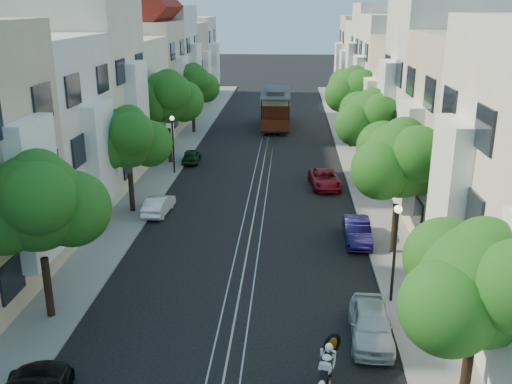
% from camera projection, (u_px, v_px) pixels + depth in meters
% --- Properties ---
extents(ground, '(200.00, 200.00, 0.00)m').
position_uv_depth(ground, '(265.00, 155.00, 46.63)').
color(ground, black).
rests_on(ground, ground).
extents(sidewalk_east, '(2.50, 80.00, 0.12)m').
position_uv_depth(sidewalk_east, '(354.00, 156.00, 46.19)').
color(sidewalk_east, gray).
rests_on(sidewalk_east, ground).
extents(sidewalk_west, '(2.50, 80.00, 0.12)m').
position_uv_depth(sidewalk_west, '(177.00, 153.00, 47.04)').
color(sidewalk_west, gray).
rests_on(sidewalk_west, ground).
extents(rail_left, '(0.06, 80.00, 0.02)m').
position_uv_depth(rail_left, '(258.00, 155.00, 46.66)').
color(rail_left, gray).
rests_on(rail_left, ground).
extents(rail_slot, '(0.06, 80.00, 0.02)m').
position_uv_depth(rail_slot, '(265.00, 155.00, 46.63)').
color(rail_slot, gray).
rests_on(rail_slot, ground).
extents(rail_right, '(0.06, 80.00, 0.02)m').
position_uv_depth(rail_right, '(272.00, 155.00, 46.60)').
color(rail_right, gray).
rests_on(rail_right, ground).
extents(lane_line, '(0.08, 80.00, 0.01)m').
position_uv_depth(lane_line, '(265.00, 155.00, 46.63)').
color(lane_line, tan).
rests_on(lane_line, ground).
extents(townhouses_east, '(7.75, 72.00, 12.00)m').
position_uv_depth(townhouses_east, '(418.00, 93.00, 44.24)').
color(townhouses_east, beige).
rests_on(townhouses_east, ground).
extents(townhouses_west, '(7.75, 72.00, 11.76)m').
position_uv_depth(townhouses_west, '(118.00, 92.00, 45.65)').
color(townhouses_west, silver).
rests_on(townhouses_west, ground).
extents(tree_e_a, '(4.72, 3.87, 6.27)m').
position_uv_depth(tree_e_a, '(480.00, 289.00, 15.42)').
color(tree_e_a, black).
rests_on(tree_e_a, ground).
extents(tree_e_b, '(4.93, 4.08, 6.68)m').
position_uv_depth(tree_e_b, '(401.00, 161.00, 26.69)').
color(tree_e_b, black).
rests_on(tree_e_b, ground).
extents(tree_e_c, '(4.84, 3.99, 6.52)m').
position_uv_depth(tree_e_c, '(371.00, 119.00, 37.16)').
color(tree_e_c, black).
rests_on(tree_e_c, ground).
extents(tree_e_d, '(5.01, 4.16, 6.85)m').
position_uv_depth(tree_e_d, '(354.00, 91.00, 47.51)').
color(tree_e_d, black).
rests_on(tree_e_d, ground).
extents(tree_w_a, '(4.93, 4.08, 6.68)m').
position_uv_depth(tree_w_a, '(39.00, 205.00, 20.90)').
color(tree_w_a, black).
rests_on(tree_w_a, ground).
extents(tree_w_b, '(4.72, 3.87, 6.27)m').
position_uv_depth(tree_w_b, '(129.00, 140.00, 32.38)').
color(tree_w_b, black).
rests_on(tree_w_b, ground).
extents(tree_w_c, '(5.13, 4.28, 7.09)m').
position_uv_depth(tree_w_c, '(168.00, 98.00, 42.60)').
color(tree_w_c, black).
rests_on(tree_w_c, ground).
extents(tree_w_d, '(4.84, 3.99, 6.52)m').
position_uv_depth(tree_w_d, '(193.00, 85.00, 53.17)').
color(tree_w_d, black).
rests_on(tree_w_d, ground).
extents(lamp_east, '(0.32, 0.32, 4.16)m').
position_uv_depth(lamp_east, '(396.00, 239.00, 22.62)').
color(lamp_east, black).
rests_on(lamp_east, ground).
extents(lamp_west, '(0.32, 0.32, 4.16)m').
position_uv_depth(lamp_west, '(173.00, 136.00, 40.42)').
color(lamp_west, black).
rests_on(lamp_west, ground).
extents(sportbike_rider, '(0.86, 1.92, 1.59)m').
position_uv_depth(sportbike_rider, '(328.00, 363.00, 18.09)').
color(sportbike_rider, black).
rests_on(sportbike_rider, ground).
extents(cable_car, '(3.06, 9.24, 3.53)m').
position_uv_depth(cable_car, '(275.00, 106.00, 56.79)').
color(cable_car, black).
rests_on(cable_car, ground).
extents(parked_car_e_near, '(1.70, 3.86, 1.29)m').
position_uv_depth(parked_car_e_near, '(371.00, 324.00, 20.78)').
color(parked_car_e_near, silver).
rests_on(parked_car_e_near, ground).
extents(parked_car_e_mid, '(1.30, 3.67, 1.21)m').
position_uv_depth(parked_car_e_mid, '(357.00, 231.00, 29.40)').
color(parked_car_e_mid, '#0E0B38').
rests_on(parked_car_e_mid, ground).
extents(parked_car_e_far, '(2.26, 4.21, 1.12)m').
position_uv_depth(parked_car_e_far, '(325.00, 179.00, 38.29)').
color(parked_car_e_far, maroon).
rests_on(parked_car_e_far, ground).
extents(parked_car_w_mid, '(1.40, 3.40, 1.09)m').
position_uv_depth(parked_car_w_mid, '(159.00, 205.00, 33.40)').
color(parked_car_w_mid, white).
rests_on(parked_car_w_mid, ground).
extents(parked_car_w_far, '(1.33, 3.15, 1.07)m').
position_uv_depth(parked_car_w_far, '(192.00, 156.00, 44.27)').
color(parked_car_w_far, black).
rests_on(parked_car_w_far, ground).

